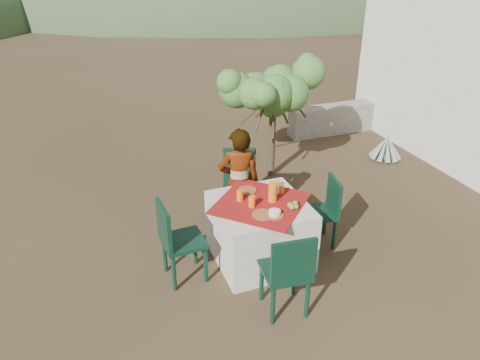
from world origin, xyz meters
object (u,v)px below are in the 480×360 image
(chair_near, at_px, (288,271))
(shrub_tree, at_px, (275,95))
(person, at_px, (239,182))
(chair_far, at_px, (239,181))
(chair_right, at_px, (324,208))
(agave, at_px, (386,148))
(chair_left, at_px, (176,238))
(table, at_px, (260,231))
(juice_pitcher, at_px, (273,192))

(chair_near, xyz_separation_m, shrub_tree, (1.18, 2.99, 0.77))
(person, bearing_deg, chair_far, -98.72)
(chair_far, distance_m, chair_right, 1.23)
(chair_near, height_order, agave, chair_near)
(chair_near, relative_size, person, 0.68)
(chair_left, height_order, shrub_tree, shrub_tree)
(chair_near, bearing_deg, person, -87.57)
(chair_right, bearing_deg, table, -77.48)
(chair_far, xyz_separation_m, juice_pitcher, (0.02, -1.03, 0.35))
(chair_far, bearing_deg, agave, 37.20)
(person, xyz_separation_m, juice_pitcher, (0.17, -0.64, 0.16))
(chair_left, height_order, chair_right, chair_left)
(chair_right, relative_size, person, 0.61)
(chair_near, bearing_deg, juice_pitcher, -99.31)
(chair_near, distance_m, chair_left, 1.29)
(chair_far, distance_m, juice_pitcher, 1.08)
(person, bearing_deg, table, 104.90)
(juice_pitcher, bearing_deg, chair_right, 3.25)
(table, relative_size, chair_right, 1.48)
(chair_right, bearing_deg, chair_left, -77.55)
(table, bearing_deg, chair_right, 2.02)
(chair_near, bearing_deg, table, -90.90)
(table, height_order, person, person)
(juice_pitcher, bearing_deg, agave, 32.02)
(agave, bearing_deg, juice_pitcher, -147.98)
(table, relative_size, shrub_tree, 0.78)
(chair_near, height_order, shrub_tree, shrub_tree)
(chair_right, bearing_deg, agave, 139.35)
(chair_right, bearing_deg, juice_pitcher, -76.25)
(chair_left, xyz_separation_m, person, (0.97, 0.66, 0.18))
(chair_far, distance_m, agave, 3.15)
(chair_far, xyz_separation_m, person, (-0.15, -0.38, 0.19))
(shrub_tree, bearing_deg, agave, -4.39)
(chair_far, distance_m, chair_left, 1.53)
(table, bearing_deg, chair_near, -96.21)
(shrub_tree, xyz_separation_m, agave, (2.07, -0.16, -1.11))
(table, distance_m, chair_left, 1.01)
(chair_right, xyz_separation_m, agave, (2.28, 1.84, -0.29))
(juice_pitcher, bearing_deg, shrub_tree, 65.34)
(juice_pitcher, bearing_deg, chair_left, -178.88)
(chair_right, relative_size, agave, 1.50)
(chair_far, bearing_deg, juice_pitcher, -67.58)
(person, xyz_separation_m, agave, (3.17, 1.24, -0.52))
(chair_near, relative_size, shrub_tree, 0.58)
(person, bearing_deg, chair_right, 158.68)
(agave, distance_m, juice_pitcher, 3.60)
(chair_far, xyz_separation_m, chair_left, (-1.12, -1.05, 0.01))
(chair_left, bearing_deg, person, -58.91)
(chair_far, relative_size, chair_near, 0.98)
(chair_left, height_order, person, person)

